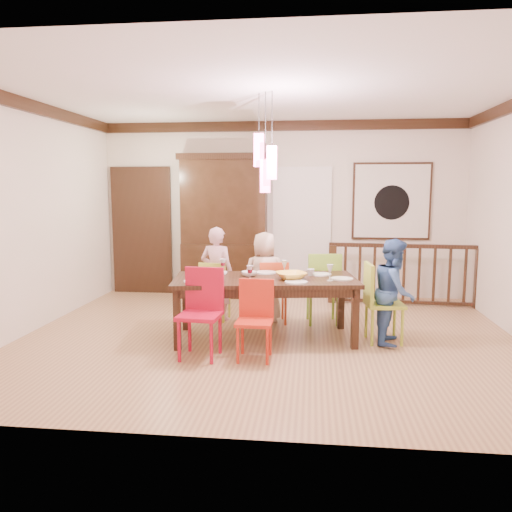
# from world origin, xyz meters

# --- Properties ---
(floor) EXTENTS (6.00, 6.00, 0.00)m
(floor) POSITION_xyz_m (0.00, 0.00, 0.00)
(floor) COLOR #966C48
(floor) RESTS_ON ground
(ceiling) EXTENTS (6.00, 6.00, 0.00)m
(ceiling) POSITION_xyz_m (0.00, 0.00, 2.90)
(ceiling) COLOR white
(ceiling) RESTS_ON wall_back
(wall_back) EXTENTS (6.00, 0.00, 6.00)m
(wall_back) POSITION_xyz_m (0.00, 2.50, 1.45)
(wall_back) COLOR silver
(wall_back) RESTS_ON floor
(wall_left) EXTENTS (0.00, 5.00, 5.00)m
(wall_left) POSITION_xyz_m (-3.00, 0.00, 1.45)
(wall_left) COLOR silver
(wall_left) RESTS_ON floor
(crown_molding) EXTENTS (6.00, 5.00, 0.16)m
(crown_molding) POSITION_xyz_m (0.00, 0.00, 2.82)
(crown_molding) COLOR black
(crown_molding) RESTS_ON wall_back
(panel_door) EXTENTS (1.04, 0.07, 2.24)m
(panel_door) POSITION_xyz_m (-2.40, 2.45, 1.05)
(panel_door) COLOR black
(panel_door) RESTS_ON wall_back
(white_doorway) EXTENTS (0.97, 0.05, 2.22)m
(white_doorway) POSITION_xyz_m (0.35, 2.46, 1.05)
(white_doorway) COLOR silver
(white_doorway) RESTS_ON wall_back
(painting) EXTENTS (1.25, 0.06, 1.25)m
(painting) POSITION_xyz_m (1.80, 2.46, 1.60)
(painting) COLOR black
(painting) RESTS_ON wall_back
(pendant_cluster) EXTENTS (0.27, 0.21, 1.14)m
(pendant_cluster) POSITION_xyz_m (-0.03, -0.03, 2.11)
(pendant_cluster) COLOR #FF4C8B
(pendant_cluster) RESTS_ON ceiling
(dining_table) EXTENTS (2.28, 1.27, 0.75)m
(dining_table) POSITION_xyz_m (-0.03, -0.03, 0.67)
(dining_table) COLOR black
(dining_table) RESTS_ON floor
(chair_far_left) EXTENTS (0.41, 0.41, 0.82)m
(chair_far_left) POSITION_xyz_m (-0.78, 0.76, 0.47)
(chair_far_left) COLOR #BDCD39
(chair_far_left) RESTS_ON floor
(chair_far_mid) EXTENTS (0.45, 0.45, 0.85)m
(chair_far_mid) POSITION_xyz_m (0.01, 0.71, 0.49)
(chair_far_mid) COLOR #C4401A
(chair_far_mid) RESTS_ON floor
(chair_far_right) EXTENTS (0.48, 0.48, 0.97)m
(chair_far_right) POSITION_xyz_m (0.68, 0.77, 0.55)
(chair_far_right) COLOR #73A82C
(chair_far_right) RESTS_ON floor
(chair_near_left) EXTENTS (0.46, 0.46, 0.96)m
(chair_near_left) POSITION_xyz_m (-0.66, -0.80, 0.55)
(chair_near_left) COLOR #AE0A27
(chair_near_left) RESTS_ON floor
(chair_near_mid) EXTENTS (0.39, 0.39, 0.84)m
(chair_near_mid) POSITION_xyz_m (-0.07, -0.79, 0.48)
(chair_near_mid) COLOR red
(chair_near_mid) RESTS_ON floor
(chair_end_right) EXTENTS (0.46, 0.46, 0.94)m
(chair_end_right) POSITION_xyz_m (1.38, -0.00, 0.54)
(chair_end_right) COLOR #A2BE32
(chair_end_right) RESTS_ON floor
(china_hutch) EXTENTS (1.50, 0.46, 2.37)m
(china_hutch) POSITION_xyz_m (-0.93, 2.30, 1.19)
(china_hutch) COLOR black
(china_hutch) RESTS_ON floor
(balustrade) EXTENTS (2.32, 0.23, 0.96)m
(balustrade) POSITION_xyz_m (1.95, 1.95, 0.50)
(balustrade) COLOR black
(balustrade) RESTS_ON floor
(person_far_left) EXTENTS (0.52, 0.40, 1.29)m
(person_far_left) POSITION_xyz_m (-0.77, 0.79, 0.65)
(person_far_left) COLOR #F6BBCB
(person_far_left) RESTS_ON floor
(person_far_mid) EXTENTS (0.67, 0.51, 1.23)m
(person_far_mid) POSITION_xyz_m (-0.11, 0.76, 0.62)
(person_far_mid) COLOR beige
(person_far_mid) RESTS_ON floor
(person_end_right) EXTENTS (0.58, 0.68, 1.23)m
(person_end_right) POSITION_xyz_m (1.49, -0.03, 0.62)
(person_end_right) COLOR #3A61A2
(person_end_right) RESTS_ON floor
(serving_bowl) EXTENTS (0.46, 0.46, 0.09)m
(serving_bowl) POSITION_xyz_m (0.29, -0.10, 0.79)
(serving_bowl) COLOR yellow
(serving_bowl) RESTS_ON dining_table
(small_bowl) EXTENTS (0.25, 0.25, 0.06)m
(small_bowl) POSITION_xyz_m (-0.23, 0.05, 0.78)
(small_bowl) COLOR white
(small_bowl) RESTS_ON dining_table
(cup_left) EXTENTS (0.14, 0.14, 0.10)m
(cup_left) POSITION_xyz_m (-0.56, -0.26, 0.80)
(cup_left) COLOR silver
(cup_left) RESTS_ON dining_table
(cup_right) EXTENTS (0.11, 0.11, 0.09)m
(cup_right) POSITION_xyz_m (0.51, 0.16, 0.79)
(cup_right) COLOR silver
(cup_right) RESTS_ON dining_table
(plate_far_left) EXTENTS (0.26, 0.26, 0.01)m
(plate_far_left) POSITION_xyz_m (-0.66, 0.23, 0.76)
(plate_far_left) COLOR white
(plate_far_left) RESTS_ON dining_table
(plate_far_mid) EXTENTS (0.26, 0.26, 0.01)m
(plate_far_mid) POSITION_xyz_m (-0.05, 0.30, 0.76)
(plate_far_mid) COLOR white
(plate_far_mid) RESTS_ON dining_table
(plate_far_right) EXTENTS (0.26, 0.26, 0.01)m
(plate_far_right) POSITION_xyz_m (0.64, 0.24, 0.76)
(plate_far_right) COLOR white
(plate_far_right) RESTS_ON dining_table
(plate_near_left) EXTENTS (0.26, 0.26, 0.01)m
(plate_near_left) POSITION_xyz_m (-0.80, -0.38, 0.76)
(plate_near_left) COLOR white
(plate_near_left) RESTS_ON dining_table
(plate_near_mid) EXTENTS (0.26, 0.26, 0.01)m
(plate_near_mid) POSITION_xyz_m (0.35, -0.31, 0.76)
(plate_near_mid) COLOR white
(plate_near_mid) RESTS_ON dining_table
(plate_end_right) EXTENTS (0.26, 0.26, 0.01)m
(plate_end_right) POSITION_xyz_m (0.88, -0.04, 0.76)
(plate_end_right) COLOR white
(plate_end_right) RESTS_ON dining_table
(wine_glass_a) EXTENTS (0.08, 0.08, 0.19)m
(wine_glass_a) POSITION_xyz_m (-0.57, 0.16, 0.84)
(wine_glass_a) COLOR #590C19
(wine_glass_a) RESTS_ON dining_table
(wine_glass_b) EXTENTS (0.08, 0.08, 0.19)m
(wine_glass_b) POSITION_xyz_m (0.19, 0.14, 0.84)
(wine_glass_b) COLOR silver
(wine_glass_b) RESTS_ON dining_table
(wine_glass_c) EXTENTS (0.08, 0.08, 0.19)m
(wine_glass_c) POSITION_xyz_m (-0.17, -0.33, 0.84)
(wine_glass_c) COLOR #590C19
(wine_glass_c) RESTS_ON dining_table
(wine_glass_d) EXTENTS (0.08, 0.08, 0.19)m
(wine_glass_d) POSITION_xyz_m (0.74, -0.15, 0.84)
(wine_glass_d) COLOR silver
(wine_glass_d) RESTS_ON dining_table
(napkin) EXTENTS (0.18, 0.14, 0.01)m
(napkin) POSITION_xyz_m (-0.02, -0.33, 0.76)
(napkin) COLOR #D83359
(napkin) RESTS_ON dining_table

